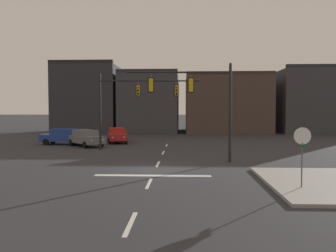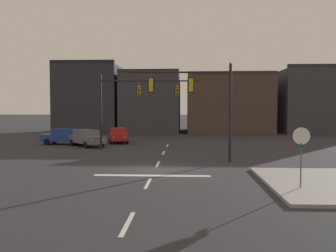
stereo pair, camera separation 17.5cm
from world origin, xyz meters
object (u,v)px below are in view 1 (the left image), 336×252
at_px(car_lot_nearside, 86,138).
at_px(car_lot_middle, 117,135).
at_px(signal_mast_far_side, 130,98).
at_px(signal_mast_near_side, 200,96).
at_px(car_lot_farside, 63,136).
at_px(stop_sign, 302,143).

distance_m(car_lot_nearside, car_lot_middle, 4.46).
distance_m(signal_mast_far_side, car_lot_nearside, 6.58).
bearing_deg(car_lot_nearside, car_lot_middle, 57.86).
bearing_deg(car_lot_nearside, signal_mast_far_side, -28.01).
height_order(signal_mast_far_side, car_lot_nearside, signal_mast_far_side).
bearing_deg(signal_mast_far_side, signal_mast_near_side, -50.41).
distance_m(signal_mast_near_side, car_lot_nearside, 14.88).
relative_size(car_lot_nearside, car_lot_farside, 0.98).
distance_m(signal_mast_far_side, car_lot_middle, 7.72).
bearing_deg(stop_sign, signal_mast_far_side, 123.31).
xyz_separation_m(signal_mast_near_side, car_lot_middle, (-8.31, 13.46, -3.67)).
xyz_separation_m(signal_mast_far_side, car_lot_nearside, (-4.76, 2.53, -3.76)).
xyz_separation_m(signal_mast_far_side, stop_sign, (10.05, -15.29, -2.47)).
distance_m(signal_mast_near_side, stop_sign, 9.44).
xyz_separation_m(stop_sign, car_lot_middle, (-12.44, 21.60, -1.29)).
bearing_deg(car_lot_farside, stop_sign, -47.97).
bearing_deg(car_lot_middle, car_lot_farside, -158.19).
height_order(signal_mast_far_side, car_lot_farside, signal_mast_far_side).
xyz_separation_m(car_lot_nearside, car_lot_farside, (-2.79, 1.71, 0.00)).
relative_size(signal_mast_near_side, car_lot_nearside, 1.60).
bearing_deg(car_lot_nearside, signal_mast_near_side, -42.21).
relative_size(stop_sign, car_lot_middle, 0.60).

